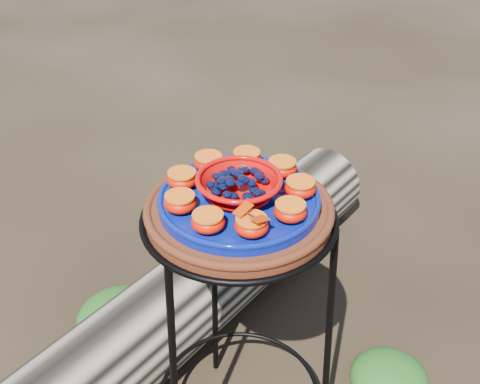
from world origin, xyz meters
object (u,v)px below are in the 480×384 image
object	(u,v)px
driftwood_log	(210,279)
red_bowl	(239,187)
plant_stand	(239,338)
terracotta_saucer	(239,212)
cobalt_plate	(239,201)

from	to	relation	value
driftwood_log	red_bowl	bearing A→B (deg)	-96.62
plant_stand	red_bowl	distance (m)	0.42
plant_stand	driftwood_log	xyz separation A→B (m)	(0.05, 0.45, -0.21)
terracotta_saucer	cobalt_plate	world-z (taller)	cobalt_plate
plant_stand	terracotta_saucer	size ratio (longest dim) A/B	1.86
plant_stand	red_bowl	world-z (taller)	red_bowl
terracotta_saucer	cobalt_plate	xyz separation A→B (m)	(0.00, 0.00, 0.03)
terracotta_saucer	driftwood_log	bearing A→B (deg)	83.38
driftwood_log	plant_stand	bearing A→B (deg)	-96.62
plant_stand	red_bowl	bearing A→B (deg)	0.00
terracotta_saucer	red_bowl	xyz separation A→B (m)	(0.00, 0.00, 0.06)
red_bowl	plant_stand	bearing A→B (deg)	0.00
plant_stand	terracotta_saucer	bearing A→B (deg)	0.00
plant_stand	red_bowl	size ratio (longest dim) A/B	4.35
cobalt_plate	plant_stand	bearing A→B (deg)	0.00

